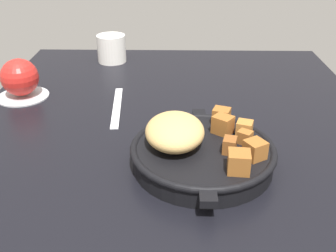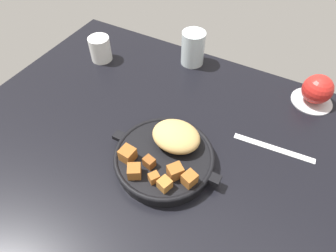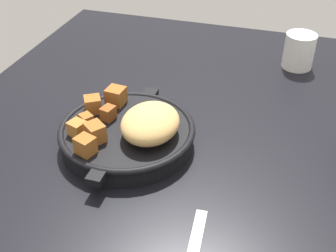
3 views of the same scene
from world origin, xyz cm
name	(u,v)px [view 1 (image 1 of 3)]	position (x,y,z in cm)	size (l,w,h in cm)	color
ground_plane	(174,162)	(0.00, 0.00, -1.20)	(119.39, 81.98, 2.40)	black
cast_iron_skillet	(199,149)	(-2.42, -4.00, 2.85)	(27.74, 23.43, 8.18)	black
saucer_plate	(23,96)	(24.19, 34.14, 0.30)	(11.40, 11.40, 0.60)	#B7BABF
red_apple	(19,77)	(24.19, 34.14, 4.69)	(8.19, 8.19, 8.19)	red
butter_knife	(117,106)	(19.16, 12.36, 0.18)	(19.89, 1.60, 0.36)	silver
ceramic_mug_white	(111,49)	(48.99, 17.57, 3.68)	(7.75, 7.75, 7.36)	silver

